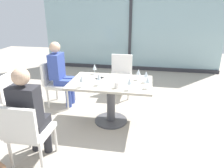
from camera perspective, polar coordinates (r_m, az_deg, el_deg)
ground_plane at (r=3.72m, az=-0.27°, el=-9.93°), size 12.00×12.00×0.00m
window_wall_backdrop at (r=6.41m, az=4.98°, el=14.55°), size 5.27×0.10×2.70m
dining_table_main at (r=3.48m, az=-0.29°, el=-2.21°), size 1.32×0.84×0.73m
chair_front_left at (r=2.76m, az=-22.09°, el=-11.61°), size 0.46×0.50×0.87m
chair_far_left at (r=4.27m, az=-15.00°, el=0.84°), size 0.50×0.46×0.87m
chair_near_window at (r=4.62m, az=2.41°, el=3.07°), size 0.46×0.51×0.87m
chair_side_end at (r=3.77m, az=-23.99°, el=-3.02°), size 0.50×0.46×0.87m
person_front_left at (r=2.74m, az=-21.49°, el=-6.85°), size 0.34×0.39×1.26m
person_far_left at (r=4.16m, az=-13.89°, el=3.39°), size 0.39×0.34×1.26m
wine_glass_0 at (r=3.48m, az=7.19°, el=3.24°), size 0.07×0.07×0.18m
wine_glass_1 at (r=3.22m, az=-3.56°, el=1.91°), size 0.07×0.07×0.18m
wine_glass_2 at (r=3.13m, az=9.70°, el=1.08°), size 0.07×0.07×0.18m
wine_glass_3 at (r=3.17m, az=-8.24°, el=1.41°), size 0.07×0.07×0.18m
wine_glass_4 at (r=3.04m, az=4.78°, el=0.70°), size 0.07×0.07×0.18m
wine_glass_5 at (r=3.74m, az=-4.76°, el=4.58°), size 0.07×0.07×0.18m
wine_glass_6 at (r=3.38m, az=9.22°, el=2.57°), size 0.07×0.07×0.18m
coffee_cup at (r=3.14m, az=1.26°, el=-0.26°), size 0.08×0.08×0.09m
cell_phone_on_table at (r=3.56m, az=-3.37°, el=1.59°), size 0.14×0.16×0.01m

